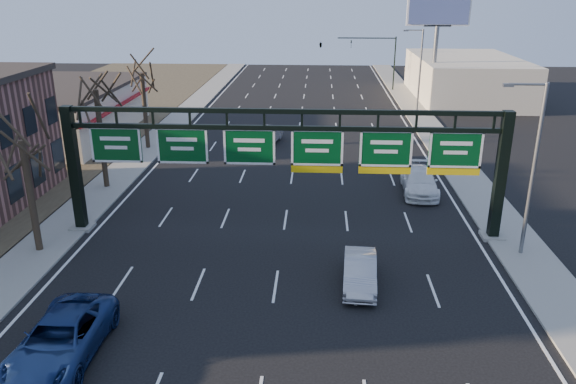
# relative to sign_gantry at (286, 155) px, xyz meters

# --- Properties ---
(ground) EXTENTS (160.00, 160.00, 0.00)m
(ground) POSITION_rel_sign_gantry_xyz_m (-0.16, -8.00, -4.63)
(ground) COLOR black
(ground) RESTS_ON ground
(sidewalk_left) EXTENTS (3.00, 120.00, 0.12)m
(sidewalk_left) POSITION_rel_sign_gantry_xyz_m (-12.96, 12.00, -4.57)
(sidewalk_left) COLOR gray
(sidewalk_left) RESTS_ON ground
(sidewalk_right) EXTENTS (3.00, 120.00, 0.12)m
(sidewalk_right) POSITION_rel_sign_gantry_xyz_m (12.64, 12.00, -4.57)
(sidewalk_right) COLOR gray
(sidewalk_right) RESTS_ON ground
(lane_markings) EXTENTS (21.60, 120.00, 0.01)m
(lane_markings) POSITION_rel_sign_gantry_xyz_m (-0.16, 12.00, -4.62)
(lane_markings) COLOR white
(lane_markings) RESTS_ON ground
(sign_gantry) EXTENTS (24.60, 1.20, 7.20)m
(sign_gantry) POSITION_rel_sign_gantry_xyz_m (0.00, 0.00, 0.00)
(sign_gantry) COLOR black
(sign_gantry) RESTS_ON ground
(cream_strip) EXTENTS (10.90, 18.40, 4.70)m
(cream_strip) POSITION_rel_sign_gantry_xyz_m (-21.64, 21.00, -2.27)
(cream_strip) COLOR #BAAE9A
(cream_strip) RESTS_ON ground
(building_right_distant) EXTENTS (12.00, 20.00, 5.00)m
(building_right_distant) POSITION_rel_sign_gantry_xyz_m (19.84, 42.00, -2.13)
(building_right_distant) COLOR #BAAE9A
(building_right_distant) RESTS_ON ground
(tree_gantry) EXTENTS (3.60, 3.60, 8.48)m
(tree_gantry) POSITION_rel_sign_gantry_xyz_m (-12.96, -3.00, 2.48)
(tree_gantry) COLOR #2F231A
(tree_gantry) RESTS_ON sidewalk_left
(tree_mid) EXTENTS (3.60, 3.60, 9.24)m
(tree_mid) POSITION_rel_sign_gantry_xyz_m (-12.96, 7.00, 3.23)
(tree_mid) COLOR #2F231A
(tree_mid) RESTS_ON sidewalk_left
(tree_far) EXTENTS (3.60, 3.60, 8.86)m
(tree_far) POSITION_rel_sign_gantry_xyz_m (-12.96, 17.00, 2.86)
(tree_far) COLOR #2F231A
(tree_far) RESTS_ON sidewalk_left
(streetlight_near) EXTENTS (2.15, 0.22, 9.00)m
(streetlight_near) POSITION_rel_sign_gantry_xyz_m (12.31, -2.00, 0.45)
(streetlight_near) COLOR slate
(streetlight_near) RESTS_ON sidewalk_right
(streetlight_far) EXTENTS (2.15, 0.22, 9.00)m
(streetlight_far) POSITION_rel_sign_gantry_xyz_m (12.31, 32.00, 0.45)
(streetlight_far) COLOR slate
(streetlight_far) RESTS_ON sidewalk_right
(billboard_right) EXTENTS (7.00, 0.50, 12.00)m
(billboard_right) POSITION_rel_sign_gantry_xyz_m (14.84, 36.98, 4.43)
(billboard_right) COLOR slate
(billboard_right) RESTS_ON ground
(traffic_signal_mast) EXTENTS (10.16, 0.54, 7.00)m
(traffic_signal_mast) POSITION_rel_sign_gantry_xyz_m (5.53, 47.00, 0.87)
(traffic_signal_mast) COLOR black
(traffic_signal_mast) RESTS_ON ground
(car_blue_suv) EXTENTS (2.73, 5.90, 1.64)m
(car_blue_suv) POSITION_rel_sign_gantry_xyz_m (-7.79, -11.80, -3.81)
(car_blue_suv) COLOR navy
(car_blue_suv) RESTS_ON ground
(car_silver_sedan) EXTENTS (1.75, 4.38, 1.41)m
(car_silver_sedan) POSITION_rel_sign_gantry_xyz_m (3.78, -5.70, -3.92)
(car_silver_sedan) COLOR #A8A8AC
(car_silver_sedan) RESTS_ON ground
(car_white_wagon) EXTENTS (2.53, 5.65, 1.61)m
(car_white_wagon) POSITION_rel_sign_gantry_xyz_m (8.63, 7.23, -3.83)
(car_white_wagon) COLOR white
(car_white_wagon) RESTS_ON ground
(car_grey_far) EXTENTS (2.61, 4.71, 1.52)m
(car_grey_far) POSITION_rel_sign_gantry_xyz_m (7.95, 13.35, -3.87)
(car_grey_far) COLOR #3F4144
(car_grey_far) RESTS_ON ground
(car_silver_distant) EXTENTS (2.42, 4.67, 1.46)m
(car_silver_distant) POSITION_rel_sign_gantry_xyz_m (-2.71, 19.42, -3.90)
(car_silver_distant) COLOR #A7A6AB
(car_silver_distant) RESTS_ON ground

